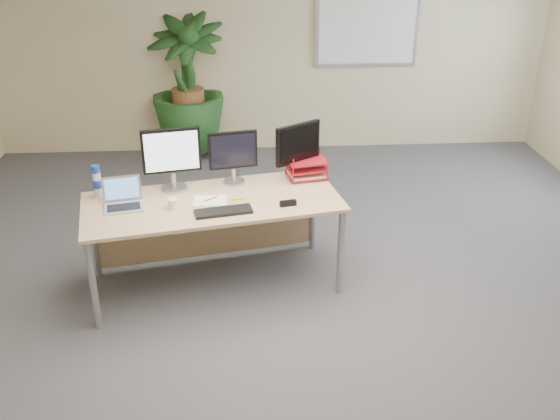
{
  "coord_description": "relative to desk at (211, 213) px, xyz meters",
  "views": [
    {
      "loc": [
        -0.39,
        -3.88,
        2.96
      ],
      "look_at": [
        -0.12,
        0.35,
        0.86
      ],
      "focal_mm": 40.0,
      "sensor_mm": 36.0,
      "label": 1
    }
  ],
  "objects": [
    {
      "name": "yellow_highlighter",
      "position": [
        0.23,
        -0.11,
        0.18
      ],
      "size": [
        0.13,
        0.04,
        0.02
      ],
      "primitive_type": "cylinder",
      "rotation": [
        0.0,
        1.57,
        0.21
      ],
      "color": "yellow",
      "rests_on": "desk"
    },
    {
      "name": "whiteboard",
      "position": [
        1.86,
        3.15,
        0.93
      ],
      "size": [
        1.3,
        0.04,
        0.95
      ],
      "color": "silver",
      "rests_on": "back_wall"
    },
    {
      "name": "back_wall",
      "position": [
        0.66,
        3.19,
        0.73
      ],
      "size": [
        7.0,
        0.04,
        2.7
      ],
      "primitive_type": "cube",
      "color": "#C1B588",
      "rests_on": "floor"
    },
    {
      "name": "water_bottle",
      "position": [
        -0.91,
        0.02,
        0.3
      ],
      "size": [
        0.07,
        0.07,
        0.27
      ],
      "color": "white",
      "rests_on": "desk"
    },
    {
      "name": "stapler",
      "position": [
        0.63,
        -0.25,
        0.19
      ],
      "size": [
        0.14,
        0.06,
        0.05
      ],
      "primitive_type": "cube",
      "rotation": [
        0.0,
        0.0,
        0.19
      ],
      "color": "black",
      "rests_on": "desk"
    },
    {
      "name": "spiral_notebook",
      "position": [
        0.0,
        -0.13,
        0.17
      ],
      "size": [
        0.27,
        0.21,
        0.01
      ],
      "primitive_type": "cube",
      "rotation": [
        0.0,
        0.0,
        -0.02
      ],
      "color": "white",
      "rests_on": "desk"
    },
    {
      "name": "keyboard",
      "position": [
        0.12,
        -0.34,
        0.18
      ],
      "size": [
        0.47,
        0.23,
        0.02
      ],
      "primitive_type": "cube",
      "rotation": [
        0.0,
        0.0,
        0.19
      ],
      "color": "black",
      "rests_on": "desk"
    },
    {
      "name": "monitor_left",
      "position": [
        -0.3,
        0.13,
        0.47
      ],
      "size": [
        0.48,
        0.22,
        0.53
      ],
      "color": "#A3A2A7",
      "rests_on": "desk"
    },
    {
      "name": "floor",
      "position": [
        0.66,
        -0.81,
        -0.62
      ],
      "size": [
        8.0,
        8.0,
        0.0
      ],
      "primitive_type": "plane",
      "color": "#424246",
      "rests_on": "ground"
    },
    {
      "name": "monitor_right",
      "position": [
        0.2,
        0.23,
        0.43
      ],
      "size": [
        0.41,
        0.19,
        0.46
      ],
      "color": "#A3A2A7",
      "rests_on": "desk"
    },
    {
      "name": "desk",
      "position": [
        0.0,
        0.0,
        0.0
      ],
      "size": [
        2.19,
        1.25,
        0.79
      ],
      "color": "tan",
      "rests_on": "floor"
    },
    {
      "name": "orange_pen",
      "position": [
        0.01,
        -0.12,
        0.19
      ],
      "size": [
        0.11,
        0.09,
        0.01
      ],
      "primitive_type": "cylinder",
      "rotation": [
        0.0,
        1.57,
        0.7
      ],
      "color": "#D44817",
      "rests_on": "spiral_notebook"
    },
    {
      "name": "coffee_mug",
      "position": [
        -0.29,
        -0.24,
        0.21
      ],
      "size": [
        0.11,
        0.07,
        0.08
      ],
      "color": "silver",
      "rests_on": "desk"
    },
    {
      "name": "letter_tray",
      "position": [
        0.83,
        0.31,
        0.24
      ],
      "size": [
        0.38,
        0.31,
        0.16
      ],
      "color": "maroon",
      "rests_on": "desk"
    },
    {
      "name": "floor_plant",
      "position": [
        -0.37,
        2.89,
        0.13
      ],
      "size": [
        0.97,
        0.97,
        1.5
      ],
      "primitive_type": "imported",
      "rotation": [
        0.0,
        0.0,
        -0.17
      ],
      "color": "#163914",
      "rests_on": "floor"
    },
    {
      "name": "monitor_dark",
      "position": [
        0.75,
        0.3,
        0.45
      ],
      "size": [
        0.39,
        0.27,
        0.49
      ],
      "color": "#A3A2A7",
      "rests_on": "desk"
    },
    {
      "name": "laptop",
      "position": [
        -0.68,
        -0.16,
        0.23
      ],
      "size": [
        0.35,
        0.32,
        0.22
      ],
      "color": "#B5B5BA",
      "rests_on": "desk"
    }
  ]
}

